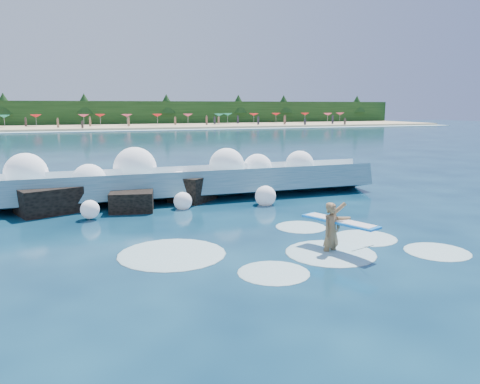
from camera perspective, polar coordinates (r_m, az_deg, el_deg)
The scene contains 11 objects.
ground at distance 13.34m, azimuth -3.18°, elevation -6.95°, with size 200.00×200.00×0.00m, color #072138.
beach at distance 90.36m, azimuth -17.66°, elevation 7.55°, with size 140.00×20.00×0.40m, color tan.
wet_band at distance 79.38m, azimuth -17.31°, elevation 7.12°, with size 140.00×5.00×0.08m, color silver.
treeline at distance 100.28m, azimuth -17.98°, elevation 9.08°, with size 140.00×4.00×5.00m, color black.
breaking_wave at distance 20.51m, azimuth -10.55°, elevation 0.77°, with size 20.02×3.05×1.73m.
rock_cluster at distance 19.14m, azimuth -14.47°, elevation -0.69°, with size 8.14×3.11×1.26m.
surfer_with_board at distance 13.12m, azimuth 11.32°, elevation -4.60°, with size 1.35×2.87×1.69m.
wave_spray at distance 20.48m, azimuth -11.24°, elevation 2.27°, with size 14.91×4.86×2.31m.
surf_foam at distance 13.20m, azimuth 4.27°, elevation -7.15°, with size 9.37×5.45×0.15m.
beach_umbrellas at distance 92.33m, azimuth -17.84°, elevation 8.86°, with size 110.57×6.77×0.50m.
beachgoers at distance 90.41m, azimuth -6.20°, elevation 8.57°, with size 103.70×12.85×1.94m.
Camera 1 is at (-3.62, -12.20, 3.98)m, focal length 35.00 mm.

